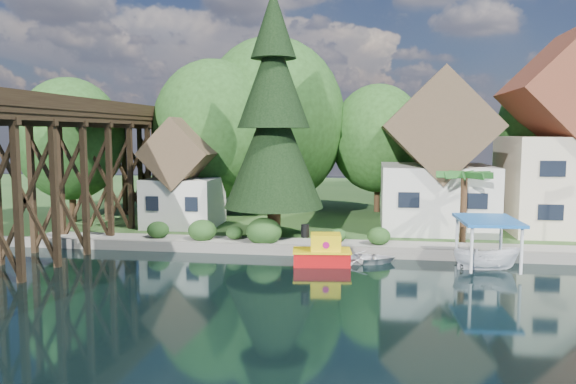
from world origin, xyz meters
name	(u,v)px	position (x,y,z in m)	size (l,w,h in m)	color
ground	(313,295)	(0.00, 0.00, 0.00)	(140.00, 140.00, 0.00)	black
bank	(347,200)	(0.00, 34.00, 0.25)	(140.00, 52.00, 0.50)	#2A4E1F
seawall	(396,253)	(4.00, 8.00, 0.31)	(60.00, 0.40, 0.62)	slate
promenade	(429,246)	(6.00, 9.30, 0.53)	(50.00, 2.60, 0.06)	gray
trestle_bridge	(45,166)	(-16.00, 5.17, 5.35)	(4.12, 44.18, 9.30)	black
house_left	(436,163)	(7.00, 16.00, 5.14)	(7.64, 8.64, 11.02)	silver
house_center	(571,145)	(16.00, 16.50, 6.42)	(8.65, 9.18, 13.89)	beige
shed	(184,180)	(-11.00, 14.50, 3.83)	(5.09, 5.40, 7.85)	silver
bg_trees	(353,133)	(1.00, 21.25, 7.29)	(49.90, 13.30, 10.57)	#382314
shrubs	(255,230)	(-4.60, 9.26, 1.23)	(15.76, 2.47, 1.70)	#1F4418
conifer	(274,119)	(-3.75, 11.16, 8.13)	(6.43, 6.43, 15.84)	#382314
palm_tree	(464,177)	(8.14, 10.92, 4.58)	(4.24, 4.24, 4.67)	#382314
tugboat	(323,253)	(-0.09, 5.82, 0.69)	(3.36, 2.10, 2.31)	#B10B0D
boat_white_a	(365,257)	(2.24, 6.67, 0.35)	(2.44, 3.41, 0.71)	white
boat_canopy	(487,248)	(8.62, 5.93, 1.18)	(3.51, 4.40, 2.75)	white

